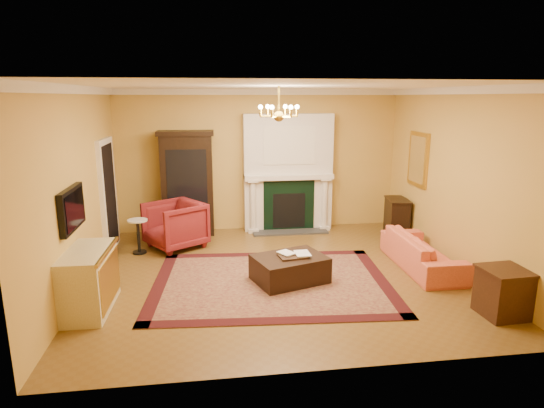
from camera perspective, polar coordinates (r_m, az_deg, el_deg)
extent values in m
cube|color=brown|center=(7.57, 0.79, -8.81)|extent=(6.00, 5.50, 0.02)
cube|color=white|center=(7.02, 0.88, 14.69)|extent=(6.00, 5.50, 0.02)
cube|color=gold|center=(9.84, -1.62, 5.47)|extent=(6.00, 0.02, 3.00)
cube|color=gold|center=(4.51, 6.17, -4.05)|extent=(6.00, 0.02, 3.00)
cube|color=gold|center=(7.32, -23.15, 1.68)|extent=(0.02, 5.50, 3.00)
cube|color=gold|center=(8.15, 22.26, 2.85)|extent=(0.02, 5.50, 3.00)
cube|color=silver|center=(9.80, 2.00, 3.96)|extent=(1.90, 0.32, 2.50)
cube|color=silver|center=(9.55, 2.21, 7.35)|extent=(1.10, 0.01, 0.80)
cube|color=black|center=(9.77, 2.14, -0.26)|extent=(1.10, 0.02, 1.10)
cube|color=black|center=(9.79, 2.14, -0.83)|extent=(0.70, 0.02, 0.75)
cube|color=#333333|center=(9.80, 2.24, -3.44)|extent=(1.60, 0.50, 0.04)
cube|color=silver|center=(9.75, 2.06, 3.49)|extent=(1.90, 0.44, 0.10)
cylinder|color=silver|center=(9.65, -2.41, -0.19)|extent=(0.14, 0.14, 1.18)
cylinder|color=silver|center=(9.92, 6.59, 0.10)|extent=(0.14, 0.14, 1.18)
cube|color=silver|center=(9.70, -1.64, 13.89)|extent=(6.00, 0.08, 0.12)
cube|color=silver|center=(7.19, -23.82, 13.01)|extent=(0.08, 5.50, 0.12)
cube|color=silver|center=(8.02, 22.86, 13.01)|extent=(0.08, 5.50, 0.12)
cube|color=silver|center=(9.02, -19.86, 1.05)|extent=(0.08, 1.05, 2.10)
cube|color=black|center=(9.02, -19.63, 0.88)|extent=(0.02, 0.85, 1.95)
cube|color=black|center=(6.77, -23.83, -0.56)|extent=(0.08, 0.95, 0.58)
cube|color=black|center=(6.76, -23.46, -0.55)|extent=(0.01, 0.85, 0.48)
cube|color=gold|center=(9.34, 17.87, 5.34)|extent=(0.05, 0.76, 1.05)
cube|color=white|center=(9.32, 17.72, 5.34)|extent=(0.01, 0.62, 0.90)
cylinder|color=gold|center=(7.01, 0.87, 12.98)|extent=(0.03, 0.03, 0.40)
sphere|color=gold|center=(7.02, 0.86, 10.94)|extent=(0.16, 0.16, 0.16)
sphere|color=#FFE5B2|center=(7.06, 3.16, 12.07)|extent=(0.07, 0.07, 0.07)
sphere|color=#FFE5B2|center=(7.28, 1.68, 12.12)|extent=(0.07, 0.07, 0.07)
sphere|color=#FFE5B2|center=(7.24, -0.55, 12.12)|extent=(0.07, 0.07, 0.07)
sphere|color=#FFE5B2|center=(6.98, -1.46, 12.07)|extent=(0.07, 0.07, 0.07)
sphere|color=#FFE5B2|center=(6.76, -0.01, 12.03)|extent=(0.07, 0.07, 0.07)
sphere|color=#FFE5B2|center=(6.80, 2.38, 12.03)|extent=(0.07, 0.07, 0.07)
cube|color=#440E19|center=(7.23, -0.06, -9.76)|extent=(3.86, 3.01, 0.01)
cube|color=black|center=(9.60, -10.54, 2.27)|extent=(1.05, 0.49, 2.08)
imported|color=maroon|center=(8.89, -12.09, -2.31)|extent=(1.27, 1.29, 0.98)
cylinder|color=black|center=(8.86, -16.28, -5.82)|extent=(0.25, 0.25, 0.04)
cylinder|color=black|center=(8.77, -16.41, -3.92)|extent=(0.05, 0.05, 0.58)
cylinder|color=white|center=(8.68, -16.54, -1.98)|extent=(0.36, 0.36, 0.03)
cube|color=beige|center=(6.69, -21.98, -8.88)|extent=(0.57, 1.15, 0.85)
imported|color=#E76849|center=(8.12, 18.37, -5.05)|extent=(0.60, 1.95, 0.76)
cube|color=#331A0E|center=(6.83, 27.00, -9.98)|extent=(0.56, 0.56, 0.62)
cube|color=black|center=(9.85, 15.37, -1.67)|extent=(0.49, 0.73, 0.75)
cube|color=black|center=(7.20, 2.22, -8.09)|extent=(1.26, 1.08, 0.40)
cube|color=black|center=(7.10, 2.59, -6.55)|extent=(0.46, 0.39, 0.03)
imported|color=gray|center=(7.06, 1.21, -5.42)|extent=(0.18, 0.12, 0.26)
imported|color=gray|center=(7.07, 2.97, -5.21)|extent=(0.23, 0.03, 0.31)
cylinder|color=gray|center=(9.64, -1.74, 3.97)|extent=(0.11, 0.11, 0.09)
cone|color=#0F3718|center=(9.61, -1.75, 5.26)|extent=(0.16, 0.16, 0.35)
cylinder|color=gray|center=(9.85, 5.38, 4.13)|extent=(0.12, 0.12, 0.10)
cone|color=#0F3718|center=(9.81, 5.41, 5.48)|extent=(0.17, 0.17, 0.37)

